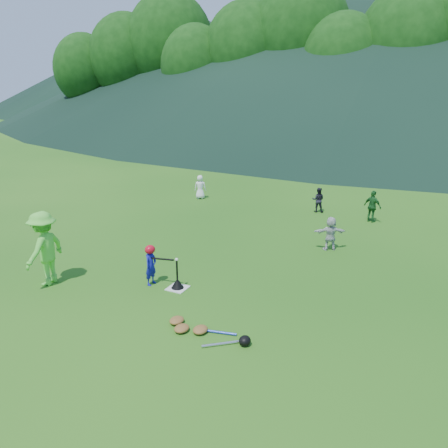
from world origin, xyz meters
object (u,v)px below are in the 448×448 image
at_px(batter_child, 151,265).
at_px(fielder_a, 200,187).
at_px(equipment_pile, 200,330).
at_px(fielder_c, 373,206).
at_px(fielder_d, 330,233).
at_px(adult_coach, 45,249).
at_px(fielder_b, 318,200).
at_px(home_plate, 178,288).
at_px(batting_tee, 177,283).

height_order(batter_child, fielder_a, fielder_a).
relative_size(batter_child, equipment_pile, 0.54).
distance_m(fielder_a, equipment_pile, 10.76).
height_order(fielder_c, fielder_d, fielder_c).
bearing_deg(equipment_pile, fielder_c, 78.36).
relative_size(adult_coach, fielder_c, 1.60).
height_order(batter_child, fielder_c, fielder_c).
height_order(adult_coach, fielder_b, adult_coach).
xyz_separation_m(home_plate, fielder_c, (3.31, 7.61, 0.55)).
distance_m(fielder_c, equipment_pile, 9.29).
distance_m(batting_tee, equipment_pile, 2.06).
distance_m(batter_child, fielder_b, 8.34).
relative_size(fielder_c, batting_tee, 1.66).
xyz_separation_m(home_plate, fielder_a, (-3.79, 7.92, 0.50)).
distance_m(fielder_a, fielder_b, 5.06).
height_order(home_plate, batter_child, batter_child).
distance_m(home_plate, adult_coach, 3.30).
distance_m(fielder_d, batting_tee, 4.95).
distance_m(adult_coach, fielder_c, 10.77).
distance_m(batter_child, fielder_c, 8.66).
relative_size(fielder_d, batting_tee, 1.48).
relative_size(home_plate, adult_coach, 0.25).
bearing_deg(batting_tee, equipment_pile, -45.91).
bearing_deg(fielder_d, batting_tee, 29.23).
xyz_separation_m(batter_child, fielder_a, (-3.09, 7.99, 0.02)).
height_order(fielder_c, batting_tee, fielder_c).
distance_m(adult_coach, equipment_pile, 4.49).
bearing_deg(adult_coach, batting_tee, 103.49).
relative_size(home_plate, equipment_pile, 0.25).
bearing_deg(equipment_pile, fielder_b, 91.00).
bearing_deg(fielder_a, equipment_pile, 96.87).
bearing_deg(fielder_b, batter_child, 64.72).
height_order(fielder_b, equipment_pile, fielder_b).
xyz_separation_m(home_plate, equipment_pile, (1.43, -1.48, 0.06)).
bearing_deg(equipment_pile, fielder_d, 78.13).
height_order(batter_child, fielder_d, fielder_d).
distance_m(fielder_d, equipment_pile, 5.80).
relative_size(fielder_b, fielder_c, 0.84).
bearing_deg(fielder_d, fielder_a, -58.88).
height_order(home_plate, fielder_b, fielder_b).
bearing_deg(adult_coach, home_plate, 103.49).
xyz_separation_m(fielder_a, fielder_b, (5.05, 0.12, -0.03)).
relative_size(fielder_b, equipment_pile, 0.53).
bearing_deg(batter_child, home_plate, -82.53).
relative_size(fielder_a, equipment_pile, 0.56).
relative_size(home_plate, batter_child, 0.46).
bearing_deg(equipment_pile, batting_tee, 134.09).
xyz_separation_m(adult_coach, fielder_b, (4.24, 9.18, -0.43)).
relative_size(adult_coach, batting_tee, 2.66).
bearing_deg(home_plate, fielder_b, 81.04).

